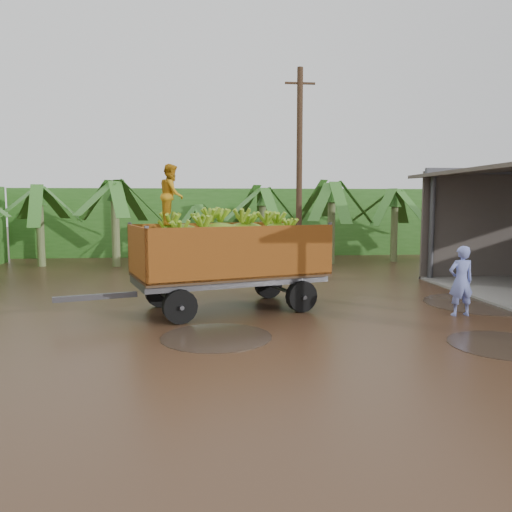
# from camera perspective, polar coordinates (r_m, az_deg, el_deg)

# --- Properties ---
(ground) EXTENTS (100.00, 100.00, 0.00)m
(ground) POSITION_cam_1_polar(r_m,az_deg,el_deg) (12.59, 8.01, -7.03)
(ground) COLOR black
(ground) RESTS_ON ground
(hedge_north) EXTENTS (22.00, 3.00, 3.60)m
(hedge_north) POSITION_cam_1_polar(r_m,az_deg,el_deg) (27.95, -3.69, 3.94)
(hedge_north) COLOR #2D661E
(hedge_north) RESTS_ON ground
(banana_trailer) EXTENTS (6.90, 3.77, 3.82)m
(banana_trailer) POSITION_cam_1_polar(r_m,az_deg,el_deg) (13.25, -3.20, 0.18)
(banana_trailer) COLOR #B05E19
(banana_trailer) RESTS_ON ground
(man_blue) EXTENTS (0.67, 0.45, 1.78)m
(man_blue) POSITION_cam_1_polar(r_m,az_deg,el_deg) (13.58, 22.38, -2.65)
(man_blue) COLOR #7786D9
(man_blue) RESTS_ON ground
(utility_pole) EXTENTS (1.20, 0.24, 8.13)m
(utility_pole) POSITION_cam_1_polar(r_m,az_deg,el_deg) (20.28, 4.97, 9.67)
(utility_pole) COLOR #47301E
(utility_pole) RESTS_ON ground
(banana_plants) EXTENTS (24.35, 20.14, 4.37)m
(banana_plants) POSITION_cam_1_polar(r_m,az_deg,el_deg) (19.20, -12.63, 2.99)
(banana_plants) COLOR #2D661E
(banana_plants) RESTS_ON ground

